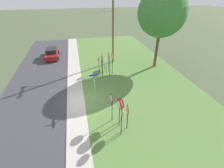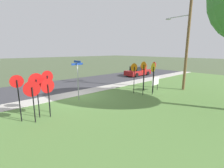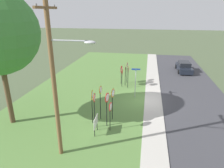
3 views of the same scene
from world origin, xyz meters
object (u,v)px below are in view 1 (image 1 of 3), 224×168
Objects in this scene: stop_sign_far_right at (109,61)px; street_name_post at (95,87)px; stop_sign_far_center at (112,59)px; yield_sign_center at (121,105)px; yield_sign_far_left at (112,101)px; notice_board at (105,64)px; yield_sign_near_left at (127,112)px; yield_sign_far_right at (119,107)px; stop_sign_near_left at (108,57)px; parked_hatchback_near at (52,53)px; stop_sign_far_left at (99,61)px; stop_sign_center_tall at (102,59)px; stop_sign_near_right at (102,63)px; oak_tree_left at (162,13)px; yield_sign_near_right at (121,115)px; utility_pole at (112,25)px.

street_name_post is (4.70, -2.31, -0.21)m from stop_sign_far_right.
yield_sign_center is (8.16, -1.14, -0.36)m from stop_sign_far_center.
yield_sign_far_left reaches higher than notice_board.
yield_sign_far_right is at bearing -117.79° from yield_sign_near_left.
stop_sign_far_right is (1.27, -0.13, 0.04)m from stop_sign_near_left.
stop_sign_near_left is 6.45m from street_name_post.
street_name_post reaches higher than stop_sign_near_left.
parked_hatchback_near is (-15.36, -5.78, -1.26)m from yield_sign_far_left.
notice_board is (-0.53, 0.92, -0.72)m from stop_sign_far_left.
stop_sign_far_center is 1.01× the size of stop_sign_center_tall.
street_name_post is at bearing -5.86° from stop_sign_near_right.
stop_sign_far_center is at bearing 26.50° from stop_sign_near_left.
stop_sign_near_left is at bearing 16.84° from notice_board.
yield_sign_near_left is 1.44m from yield_sign_far_left.
stop_sign_near_right is 0.93× the size of stop_sign_far_right.
yield_sign_center is (0.26, 0.69, -0.27)m from yield_sign_far_left.
stop_sign_near_left is at bearing -86.46° from oak_tree_left.
parked_hatchback_near is at bearing -157.68° from yield_sign_near_right.
notice_board is (-10.82, 0.96, -0.97)m from yield_sign_near_right.
yield_sign_near_left is 10.35m from notice_board.
street_name_post reaches higher than stop_sign_near_right.
yield_sign_center is 0.23× the size of oak_tree_left.
stop_sign_far_center reaches higher than notice_board.
stop_sign_far_right is at bearing -174.80° from yield_sign_near_left.
yield_sign_far_right is at bearing 17.10° from street_name_post.
stop_sign_near_right is 0.98× the size of stop_sign_center_tall.
utility_pole is at bearing 164.84° from stop_sign_near_right.
yield_sign_near_left is 0.81m from yield_sign_near_right.
yield_sign_far_left is at bearing 4.46° from stop_sign_far_left.
parked_hatchback_near is at bearing -141.93° from stop_sign_far_center.
yield_sign_far_left is at bearing -9.57° from notice_board.
stop_sign_far_left is at bearing -164.99° from stop_sign_near_right.
yield_sign_far_left is 0.27× the size of utility_pole.
stop_sign_far_left is 0.73m from stop_sign_center_tall.
stop_sign_near_left is 1.23m from stop_sign_far_left.
stop_sign_near_left is 1.32m from notice_board.
yield_sign_center is at bearing 25.41° from street_name_post.
yield_sign_far_right is at bearing -2.40° from stop_sign_far_right.
yield_sign_far_left is (-1.61, -0.29, 0.06)m from yield_sign_near_right.
street_name_post is at bearing -21.47° from stop_sign_far_right.
yield_sign_near_left is at bearing 21.80° from street_name_post.
stop_sign_far_center is 8.11m from yield_sign_far_left.
oak_tree_left reaches higher than stop_sign_near_left.
stop_sign_near_left reaches higher than notice_board.
stop_sign_far_center is 0.61× the size of parked_hatchback_near.
oak_tree_left reaches higher than parked_hatchback_near.
stop_sign_center_tall is at bearing 168.77° from yield_sign_center.
oak_tree_left is (-9.62, 7.52, 4.80)m from yield_sign_far_right.
stop_sign_center_tall is (-0.24, -1.15, -0.05)m from stop_sign_far_center.
stop_sign_far_left reaches higher than notice_board.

